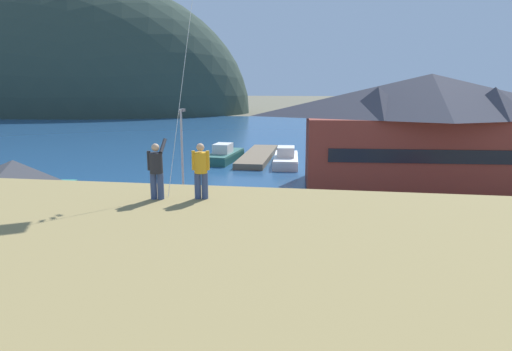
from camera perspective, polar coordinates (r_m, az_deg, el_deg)
ground_plane at (r=22.15m, az=-5.03°, el=-12.41°), size 600.00×600.00×0.00m
parking_lot_pad at (r=26.66m, az=-2.46°, el=-7.99°), size 40.00×20.00×0.10m
bay_water at (r=80.26m, az=5.20°, el=5.25°), size 360.00×84.00×0.03m
far_hill_west_ridge at (r=167.30m, az=-26.96°, el=7.40°), size 93.95×46.71×90.51m
far_hill_east_peak at (r=156.06m, az=-21.87°, el=7.60°), size 111.98×64.05×82.39m
harbor_lodge at (r=41.32m, az=21.15°, el=5.64°), size 22.49×10.42×9.81m
storage_shed_near_lot at (r=29.96m, az=-28.26°, el=-2.46°), size 6.25×5.77×4.65m
wharf_dock at (r=54.13m, az=0.27°, el=2.51°), size 3.20×15.04×0.70m
moored_boat_wharfside at (r=52.52m, az=-4.07°, el=2.60°), size 3.26×8.30×2.16m
moored_boat_outer_mooring at (r=50.02m, az=3.84°, el=2.15°), size 3.23×8.47×2.16m
parked_car_front_row_end at (r=21.96m, az=22.79°, el=-10.53°), size 4.31×2.27×1.82m
parked_car_front_row_silver at (r=22.81m, az=-8.87°, el=-8.88°), size 4.31×2.27×1.82m
parked_car_mid_row_far at (r=27.79m, az=-1.87°, el=-4.95°), size 4.23×2.11×1.82m
parked_car_front_row_red at (r=29.92m, az=28.09°, el=-5.15°), size 4.32×2.31×1.82m
parked_car_mid_row_near at (r=27.99m, az=-12.01°, el=-5.08°), size 4.33×2.32×1.82m
parked_car_lone_by_shed at (r=24.31m, az=-19.98°, el=-8.16°), size 4.30×2.26×1.82m
parked_car_mid_row_center at (r=21.87m, az=3.67°, el=-9.69°), size 4.33×2.31×1.82m
parking_light_pole at (r=32.12m, az=-9.40°, el=2.95°), size 0.24×0.78×7.16m
person_kite_flyer at (r=14.04m, az=-12.61°, el=0.82°), size 0.52×0.67×1.86m
person_companion at (r=13.85m, az=-7.06°, el=0.80°), size 0.55×0.40×1.74m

